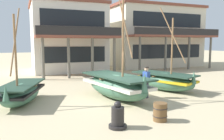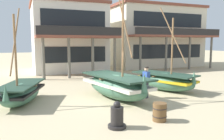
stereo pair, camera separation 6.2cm
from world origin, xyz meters
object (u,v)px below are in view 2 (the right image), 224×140
fishing_boat_near_left (164,81)px  fisherman_by_hull (146,83)px  fishing_boat_far_right (21,92)px  capstan_winch (117,117)px  fishing_boat_centre_large (116,85)px  harbor_building_annex (153,37)px  wooden_barrel (160,112)px  harbor_building_main (68,37)px

fishing_boat_near_left → fisherman_by_hull: bearing=-147.6°
fishing_boat_far_right → capstan_winch: fishing_boat_far_right is taller
fishing_boat_near_left → capstan_winch: size_ratio=5.37×
fishing_boat_near_left → fishing_boat_centre_large: (-3.56, -0.77, 0.09)m
fishing_boat_far_right → harbor_building_annex: size_ratio=0.41×
fishing_boat_far_right → harbor_building_annex: 20.89m
harbor_building_annex → capstan_winch: bearing=-125.0°
fishing_boat_centre_large → harbor_building_annex: size_ratio=0.56×
fishing_boat_centre_large → fisherman_by_hull: (1.51, -0.53, 0.14)m
fishing_boat_centre_large → harbor_building_annex: (11.01, 14.14, 3.01)m
fishing_boat_far_right → harbor_building_annex: harbor_building_annex is taller
fishing_boat_centre_large → capstan_winch: fishing_boat_centre_large is taller
fishing_boat_far_right → fisherman_by_hull: size_ratio=2.72×
fishing_boat_centre_large → capstan_winch: bearing=-112.3°
fishing_boat_near_left → wooden_barrel: fishing_boat_near_left is taller
fishing_boat_near_left → fishing_boat_centre_large: bearing=-167.8°
fisherman_by_hull → harbor_building_main: harbor_building_main is taller
wooden_barrel → harbor_building_annex: (10.83, 17.98, 3.35)m
harbor_building_annex → fishing_boat_centre_large: bearing=-127.9°
fishing_boat_far_right → wooden_barrel: 6.71m
fisherman_by_hull → harbor_building_main: 14.15m
capstan_winch → wooden_barrel: (1.77, 0.03, -0.02)m
fishing_boat_near_left → capstan_winch: (-5.15, -4.64, -0.23)m
capstan_winch → harbor_building_main: harbor_building_main is taller
fishing_boat_near_left → fishing_boat_far_right: size_ratio=1.11×
wooden_barrel → fisherman_by_hull: bearing=68.1°
fishing_boat_near_left → fishing_boat_centre_large: size_ratio=0.81×
fishing_boat_centre_large → fisherman_by_hull: bearing=-19.4°
capstan_winch → fishing_boat_near_left: bearing=42.0°
wooden_barrel → harbor_building_main: bearing=90.6°
fishing_boat_centre_large → wooden_barrel: size_ratio=8.99×
fisherman_by_hull → capstan_winch: 4.57m
fishing_boat_near_left → harbor_building_main: (-3.57, 12.51, 2.90)m
fishing_boat_centre_large → harbor_building_main: (-0.00, 13.28, 2.81)m
fishing_boat_near_left → capstan_winch: bearing=-138.0°
fishing_boat_centre_large → harbor_building_annex: 18.17m
harbor_building_annex → wooden_barrel: bearing=-121.1°
capstan_winch → harbor_building_main: (1.58, 17.15, 3.13)m
fishing_boat_far_right → fisherman_by_hull: (6.22, -1.29, 0.29)m
capstan_winch → fisherman_by_hull: bearing=47.1°
capstan_winch → wooden_barrel: bearing=1.1°
wooden_barrel → harbor_building_annex: harbor_building_annex is taller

